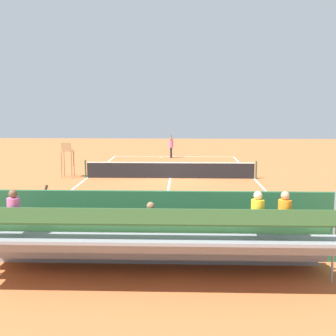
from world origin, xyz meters
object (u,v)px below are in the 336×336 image
(tennis_player, at_px, (171,145))
(tennis_net, at_px, (170,170))
(umpire_chair, at_px, (67,156))
(equipment_bag, at_px, (169,247))
(line_judge, at_px, (44,215))
(courtside_bench, at_px, (222,234))
(bleacher_stand, at_px, (153,242))
(tennis_ball_near, at_px, (195,161))
(tennis_racket, at_px, (161,158))

(tennis_player, bearing_deg, tennis_net, 91.28)
(umpire_chair, bearing_deg, equipment_bag, 115.95)
(tennis_player, distance_m, line_judge, 23.36)
(tennis_net, relative_size, courtside_bench, 5.72)
(bleacher_stand, bearing_deg, tennis_net, -90.03)
(tennis_net, distance_m, line_judge, 13.44)
(umpire_chair, height_order, tennis_ball_near, umpire_chair)
(umpire_chair, xyz_separation_m, tennis_player, (-5.97, -10.12, -0.30))
(bleacher_stand, xyz_separation_m, line_judge, (3.54, -2.42, 0.08))
(tennis_net, distance_m, courtside_bench, 13.41)
(courtside_bench, bearing_deg, umpire_chair, -58.56)
(tennis_net, xyz_separation_m, courtside_bench, (-1.95, 13.27, 0.06))
(courtside_bench, bearing_deg, line_judge, -3.37)
(tennis_player, bearing_deg, tennis_ball_near, 131.79)
(tennis_net, relative_size, line_judge, 5.35)
(tennis_net, distance_m, tennis_player, 10.19)
(courtside_bench, relative_size, line_judge, 0.93)
(tennis_net, distance_m, tennis_ball_near, 8.24)
(tennis_racket, bearing_deg, umpire_chair, 62.39)
(bleacher_stand, distance_m, tennis_ball_near, 23.51)
(bleacher_stand, relative_size, courtside_bench, 5.03)
(bleacher_stand, bearing_deg, tennis_ball_near, -94.08)
(tennis_net, xyz_separation_m, bleacher_stand, (0.01, 15.37, 0.44))
(bleacher_stand, xyz_separation_m, tennis_ball_near, (-1.67, -23.43, -0.91))
(equipment_bag, height_order, tennis_ball_near, equipment_bag)
(equipment_bag, bearing_deg, bleacher_stand, 79.75)
(bleacher_stand, height_order, tennis_racket, bleacher_stand)
(line_judge, bearing_deg, tennis_racket, -96.22)
(tennis_racket, distance_m, line_judge, 22.98)
(umpire_chair, height_order, courtside_bench, umpire_chair)
(umpire_chair, distance_m, tennis_racket, 11.16)
(courtside_bench, relative_size, tennis_player, 0.93)
(tennis_net, xyz_separation_m, tennis_ball_near, (-1.66, -8.06, -0.47))
(tennis_player, height_order, tennis_ball_near, tennis_player)
(courtside_bench, bearing_deg, tennis_net, -81.65)
(bleacher_stand, height_order, equipment_bag, bleacher_stand)
(bleacher_stand, relative_size, tennis_ball_near, 137.27)
(tennis_ball_near, bearing_deg, tennis_racket, -33.59)
(tennis_ball_near, relative_size, line_judge, 0.03)
(line_judge, bearing_deg, bleacher_stand, 145.64)
(tennis_net, relative_size, equipment_bag, 11.44)
(equipment_bag, bearing_deg, courtside_bench, -175.41)
(bleacher_stand, relative_size, tennis_player, 4.70)
(equipment_bag, xyz_separation_m, tennis_racket, (1.41, -23.27, -0.16))
(umpire_chair, xyz_separation_m, tennis_racket, (-5.14, -9.82, -1.30))
(equipment_bag, xyz_separation_m, tennis_ball_near, (-1.31, -21.46, -0.15))
(umpire_chair, bearing_deg, bleacher_stand, 111.87)
(tennis_net, distance_m, tennis_racket, 9.94)
(tennis_ball_near, bearing_deg, line_judge, 76.06)
(tennis_net, relative_size, umpire_chair, 4.81)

